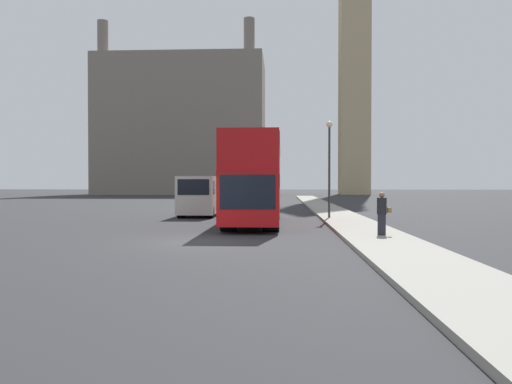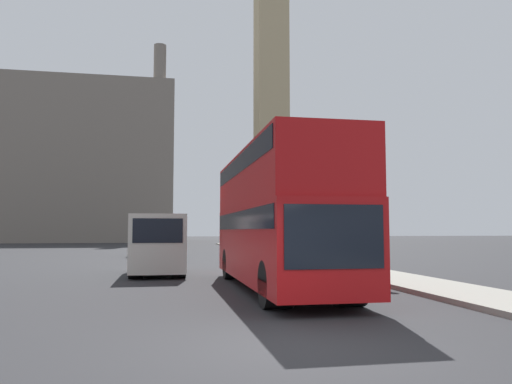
{
  "view_description": "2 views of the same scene",
  "coord_description": "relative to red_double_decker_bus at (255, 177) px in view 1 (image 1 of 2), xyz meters",
  "views": [
    {
      "loc": [
        2.78,
        -17.47,
        2.07
      ],
      "look_at": [
        1.4,
        9.45,
        1.6
      ],
      "focal_mm": 35.0,
      "sensor_mm": 36.0,
      "label": 1
    },
    {
      "loc": [
        -2.16,
        -7.88,
        1.86
      ],
      "look_at": [
        2.19,
        15.33,
        3.68
      ],
      "focal_mm": 35.0,
      "sensor_mm": 36.0,
      "label": 2
    }
  ],
  "objects": [
    {
      "name": "street_lamp",
      "position": [
        4.01,
        3.03,
        1.32
      ],
      "size": [
        0.36,
        0.36,
        5.39
      ],
      "color": "#2D332D",
      "rests_on": "sidewalk_strip"
    },
    {
      "name": "pedestrian",
      "position": [
        5.07,
        -6.3,
        -1.45
      ],
      "size": [
        0.51,
        0.35,
        1.59
      ],
      "color": "#23232D",
      "rests_on": "sidewalk_strip"
    },
    {
      "name": "building_block_distant",
      "position": [
        -17.41,
        69.48,
        10.37
      ],
      "size": [
        30.75,
        15.99,
        31.03
      ],
      "color": "slate",
      "rests_on": "ground_plane"
    },
    {
      "name": "sidewalk_strip",
      "position": [
        4.86,
        -7.5,
        -2.32
      ],
      "size": [
        2.58,
        120.0,
        0.15
      ],
      "color": "gray",
      "rests_on": "ground_plane"
    },
    {
      "name": "white_van",
      "position": [
        -3.76,
        6.12,
        -1.07
      ],
      "size": [
        2.2,
        5.09,
        2.49
      ],
      "color": "silver",
      "rests_on": "ground_plane"
    },
    {
      "name": "ground_plane",
      "position": [
        -1.43,
        -7.5,
        -2.4
      ],
      "size": [
        300.0,
        300.0,
        0.0
      ],
      "primitive_type": "plane",
      "color": "#28282B"
    },
    {
      "name": "red_double_decker_bus",
      "position": [
        0.0,
        0.0,
        0.0
      ],
      "size": [
        2.55,
        10.55,
        4.29
      ],
      "color": "#B71114",
      "rests_on": "ground_plane"
    },
    {
      "name": "parked_sedan",
      "position": [
        -4.92,
        22.01,
        -1.75
      ],
      "size": [
        1.9,
        4.23,
        1.42
      ],
      "color": "silver",
      "rests_on": "ground_plane"
    }
  ]
}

